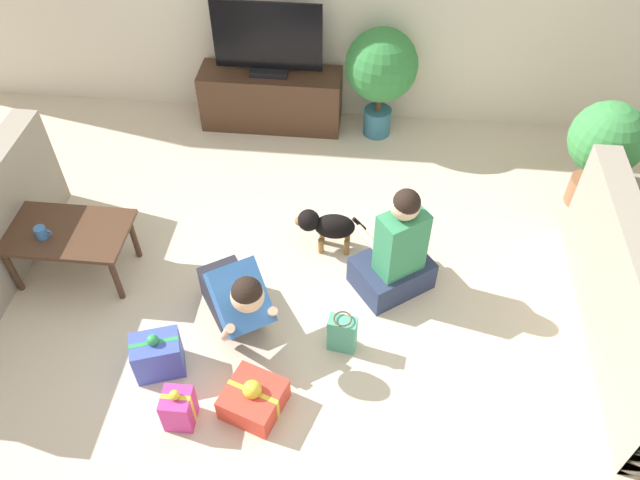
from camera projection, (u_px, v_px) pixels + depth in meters
name	position (u px, v px, depth m)	size (l,w,h in m)	color
ground_plane	(289.00, 327.00, 4.35)	(16.00, 16.00, 0.00)	beige
coffee_table	(67.00, 236.00, 4.42)	(0.88, 0.53, 0.44)	#472D1E
tv_console	(271.00, 99.00, 5.80)	(1.29, 0.40, 0.55)	#472D1E
tv	(268.00, 43.00, 5.39)	(0.96, 0.20, 0.66)	black
potted_plant_back_right	(381.00, 69.00, 5.40)	(0.63, 0.63, 1.03)	#336B84
potted_plant_corner_right	(605.00, 144.00, 4.80)	(0.58, 0.58, 0.94)	#A36042
person_kneeling	(237.00, 297.00, 4.10)	(0.66, 0.77, 0.76)	#23232D
person_sitting	(396.00, 254.00, 4.35)	(0.66, 0.63, 0.96)	#283351
dog	(327.00, 226.00, 4.70)	(0.54, 0.18, 0.37)	black
gift_box_a	(179.00, 408.00, 3.77)	(0.18, 0.18, 0.33)	#CC3389
gift_box_b	(254.00, 399.00, 3.86)	(0.43, 0.43, 0.27)	red
gift_box_c	(158.00, 355.00, 4.01)	(0.36, 0.31, 0.36)	#3D51BC
gift_bag_a	(342.00, 333.00, 4.13)	(0.20, 0.14, 0.32)	#4CA384
mug	(41.00, 233.00, 4.30)	(0.12, 0.08, 0.09)	#386BAD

